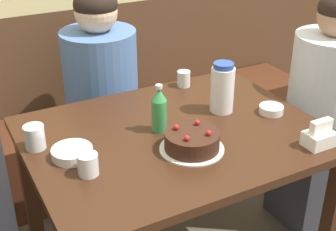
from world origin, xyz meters
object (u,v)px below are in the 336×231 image
bowl_soup_white (72,153)px  glass_tumbler_short (35,137)px  water_pitcher (222,88)px  person_teal_shirt (322,119)px  person_grey_tee (102,102)px  bowl_rice_small (271,109)px  napkin_holder (319,136)px  glass_water_tall (184,79)px  bench_seat (105,147)px  birthday_cake (192,141)px  glass_shot_small (88,164)px  soju_bottle (159,109)px

bowl_soup_white → glass_tumbler_short: (-0.10, 0.12, 0.03)m
water_pitcher → person_teal_shirt: 0.62m
person_grey_tee → bowl_rice_small: bearing=32.5°
napkin_holder → glass_tumbler_short: 1.04m
napkin_holder → glass_water_tall: bearing=103.5°
bench_seat → glass_water_tall: 0.76m
bench_seat → birthday_cake: 1.12m
water_pitcher → glass_shot_small: water_pitcher is taller
water_pitcher → glass_tumbler_short: 0.77m
glass_tumbler_short → glass_water_tall: bearing=16.9°
birthday_cake → glass_shot_small: (-0.38, 0.03, 0.00)m
bench_seat → soju_bottle: soju_bottle is taller
glass_shot_small → person_grey_tee: 0.90m
bench_seat → bowl_rice_small: size_ratio=25.80×
birthday_cake → glass_shot_small: birthday_cake is taller
birthday_cake → soju_bottle: size_ratio=1.22×
birthday_cake → bowl_soup_white: 0.43m
water_pitcher → bowl_rice_small: 0.23m
soju_bottle → bowl_soup_white: bearing=-175.8°
bowl_soup_white → glass_shot_small: (0.02, -0.13, 0.02)m
bowl_rice_small → glass_tumbler_short: bearing=168.8°
soju_bottle → person_grey_tee: 0.70m
bench_seat → person_grey_tee: person_grey_tee is taller
water_pitcher → glass_tumbler_short: water_pitcher is taller
bench_seat → person_grey_tee: bearing=-107.5°
glass_shot_small → water_pitcher: bearing=15.6°
bowl_rice_small → person_teal_shirt: person_teal_shirt is taller
bowl_rice_small → glass_shot_small: 0.83m
birthday_cake → water_pitcher: bearing=37.9°
birthday_cake → water_pitcher: (0.27, 0.21, 0.07)m
glass_water_tall → glass_tumbler_short: (-0.76, -0.23, 0.01)m
soju_bottle → bowl_soup_white: (-0.36, -0.03, -0.07)m
napkin_holder → bench_seat: bearing=109.7°
bowl_soup_white → person_teal_shirt: 1.24m
water_pitcher → bench_seat: bearing=109.0°
soju_bottle → glass_water_tall: soju_bottle is taller
napkin_holder → water_pitcher: bearing=111.1°
birthday_cake → soju_bottle: (-0.04, 0.18, 0.06)m
soju_bottle → glass_shot_small: (-0.34, -0.15, -0.05)m
bowl_soup_white → person_grey_tee: (0.37, 0.68, -0.17)m
bench_seat → person_grey_tee: (-0.04, -0.13, 0.36)m
person_teal_shirt → glass_tumbler_short: bearing=-4.9°
bench_seat → person_teal_shirt: person_teal_shirt is taller
bench_seat → soju_bottle: 1.00m
napkin_holder → bowl_rice_small: size_ratio=1.09×
bowl_soup_white → person_grey_tee: person_grey_tee is taller
glass_tumbler_short → bowl_rice_small: bearing=-11.2°
water_pitcher → person_grey_tee: person_grey_tee is taller
birthday_cake → water_pitcher: water_pitcher is taller
napkin_holder → person_grey_tee: bearing=114.0°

